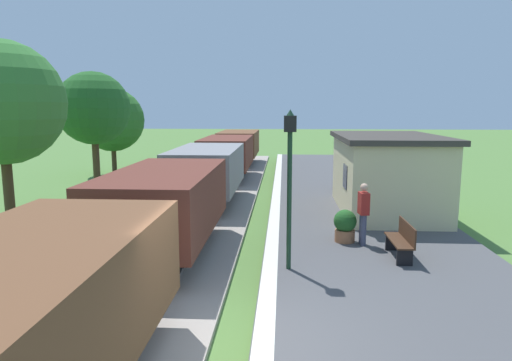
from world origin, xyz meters
TOP-DOWN VIEW (x-y plane):
  - ground_plane at (0.00, 0.00)m, footprint 160.00×160.00m
  - platform_slab at (3.20, 0.00)m, footprint 6.00×60.00m
  - platform_edge_stripe at (0.40, 0.00)m, footprint 0.36×60.00m
  - track_ballast at (-2.40, 0.00)m, footprint 3.80×60.00m
  - rail_near at (-1.68, 0.00)m, footprint 0.07×60.00m
  - rail_far at (-3.12, 0.00)m, footprint 0.07×60.00m
  - freight_train at (-2.40, 11.35)m, footprint 2.50×32.60m
  - station_hut at (4.40, 9.75)m, footprint 3.50×5.80m
  - bench_near_hut at (3.68, 4.45)m, footprint 0.42×1.50m
  - bench_down_platform at (3.68, 14.50)m, footprint 0.42×1.50m
  - person_waiting at (2.89, 5.52)m, footprint 0.28×0.40m
  - potted_planter at (2.44, 5.77)m, footprint 0.64×0.64m
  - lamp_post_near at (0.84, 3.48)m, footprint 0.28×0.28m
  - tree_trackside_mid at (-7.07, 5.45)m, footprint 3.43×3.43m
  - tree_trackside_far at (-7.01, 11.41)m, footprint 2.94×2.94m
  - tree_field_left at (-9.48, 19.86)m, footprint 3.74×3.74m

SIDE VIEW (x-z plane):
  - ground_plane at x=0.00m, z-range 0.00..0.00m
  - track_ballast at x=-2.40m, z-range 0.00..0.12m
  - platform_slab at x=3.20m, z-range 0.00..0.25m
  - rail_near at x=-1.68m, z-range 0.12..0.26m
  - rail_far at x=-3.12m, z-range 0.12..0.26m
  - platform_edge_stripe at x=0.40m, z-range 0.25..0.26m
  - bench_near_hut at x=3.68m, z-range 0.27..1.18m
  - bench_down_platform at x=3.68m, z-range 0.27..1.18m
  - potted_planter at x=2.44m, z-range 0.26..1.18m
  - person_waiting at x=2.89m, z-range 0.33..2.04m
  - freight_train at x=-2.40m, z-range 0.34..2.46m
  - station_hut at x=4.40m, z-range 0.26..3.04m
  - lamp_post_near at x=0.84m, z-range 0.95..4.65m
  - tree_field_left at x=-9.48m, z-range 0.70..5.84m
  - tree_trackside_far at x=-7.01m, z-range 1.23..6.66m
  - tree_trackside_mid at x=-7.07m, z-range 1.19..7.03m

